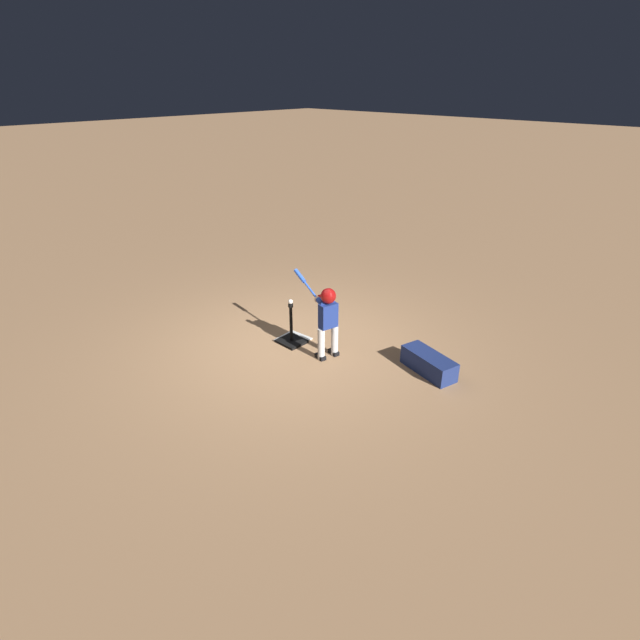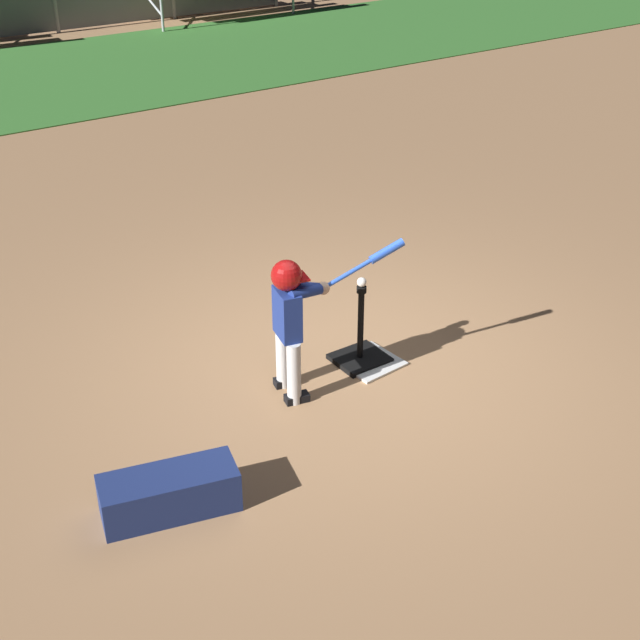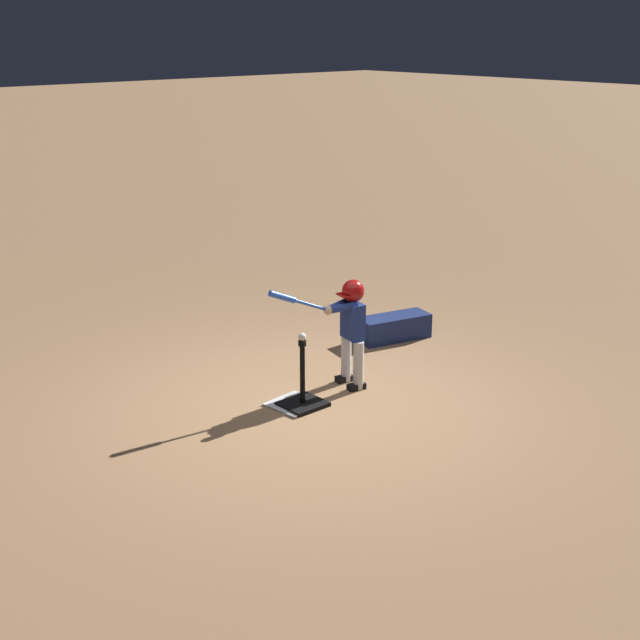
# 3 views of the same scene
# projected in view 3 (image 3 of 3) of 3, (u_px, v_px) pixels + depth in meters

# --- Properties ---
(ground_plane) EXTENTS (90.00, 90.00, 0.00)m
(ground_plane) POSITION_uv_depth(u_px,v_px,m) (313.00, 405.00, 8.49)
(ground_plane) COLOR #AD7F56
(home_plate) EXTENTS (0.48, 0.48, 0.02)m
(home_plate) POSITION_uv_depth(u_px,v_px,m) (295.00, 404.00, 8.48)
(home_plate) COLOR white
(home_plate) RESTS_ON ground_plane
(batting_tee) EXTENTS (0.40, 0.36, 0.66)m
(batting_tee) POSITION_uv_depth(u_px,v_px,m) (303.00, 397.00, 8.42)
(batting_tee) COLOR black
(batting_tee) RESTS_ON ground_plane
(batter_child) EXTENTS (1.00, 0.41, 1.12)m
(batter_child) POSITION_uv_depth(u_px,v_px,m) (349.00, 320.00, 8.72)
(batter_child) COLOR silver
(batter_child) RESTS_ON ground_plane
(baseball) EXTENTS (0.07, 0.07, 0.07)m
(baseball) POSITION_uv_depth(u_px,v_px,m) (302.00, 337.00, 8.23)
(baseball) COLOR white
(baseball) RESTS_ON batting_tee
(equipment_bag) EXTENTS (0.89, 0.52, 0.28)m
(equipment_bag) POSITION_uv_depth(u_px,v_px,m) (394.00, 327.00, 10.22)
(equipment_bag) COLOR navy
(equipment_bag) RESTS_ON ground_plane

